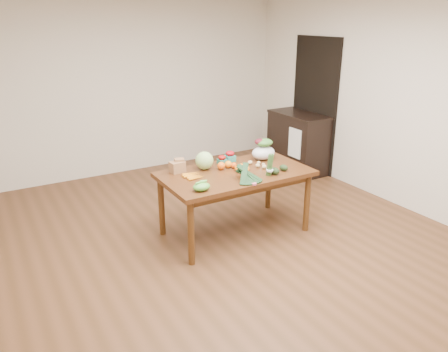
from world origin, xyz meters
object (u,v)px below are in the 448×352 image
paper_bag (177,166)px  mandarin_cluster (241,167)px  dining_table (235,203)px  cabinet (298,142)px  salad_bag (263,150)px  kale_bunch (249,175)px  cabbage (204,161)px  asparagus_bundle (270,165)px

paper_bag → mandarin_cluster: (0.62, -0.33, -0.03)m
dining_table → mandarin_cluster: mandarin_cluster is taller
dining_table → cabinet: bearing=34.0°
salad_bag → kale_bunch: bearing=-135.9°
dining_table → paper_bag: bearing=151.4°
dining_table → salad_bag: size_ratio=5.57×
cabbage → asparagus_bundle: 0.75m
cabinet → mandarin_cluster: bearing=-144.7°
paper_bag → cabinet: bearing=22.2°
mandarin_cluster → paper_bag: bearing=151.9°
kale_bunch → cabbage: bearing=109.8°
cabbage → salad_bag: size_ratio=0.69×
kale_bunch → mandarin_cluster: bearing=71.8°
mandarin_cluster → cabinet: bearing=35.3°
mandarin_cluster → kale_bunch: 0.33m
asparagus_bundle → cabinet: bearing=43.2°
cabinet → salad_bag: 1.93m
paper_bag → cabbage: 0.32m
cabinet → cabbage: (-2.28, -1.12, 0.38)m
paper_bag → cabbage: bearing=-10.8°
kale_bunch → salad_bag: size_ratio=1.35×
dining_table → paper_bag: 0.78m
asparagus_bundle → kale_bunch: bearing=-171.7°
dining_table → cabinet: cabinet is taller
salad_bag → dining_table: bearing=-158.2°
cabbage → kale_bunch: 0.63m
mandarin_cluster → asparagus_bundle: bearing=-54.3°
dining_table → salad_bag: bearing=21.8°
paper_bag → kale_bunch: kale_bunch is taller
cabinet → dining_table: bearing=-146.0°
paper_bag → kale_bunch: (0.52, -0.65, 0.01)m
paper_bag → asparagus_bundle: (0.82, -0.60, 0.05)m
dining_table → kale_bunch: kale_bunch is taller
kale_bunch → cabinet: bearing=39.5°
cabinet → cabbage: cabbage is taller
cabbage → salad_bag: 0.78m
cabbage → salad_bag: bearing=-2.8°
asparagus_bundle → salad_bag: 0.58m
dining_table → cabbage: size_ratio=8.08×
mandarin_cluster → salad_bag: (0.47, 0.24, 0.07)m
kale_bunch → paper_bag: bearing=128.8°
cabinet → kale_bunch: (-2.07, -1.71, 0.36)m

